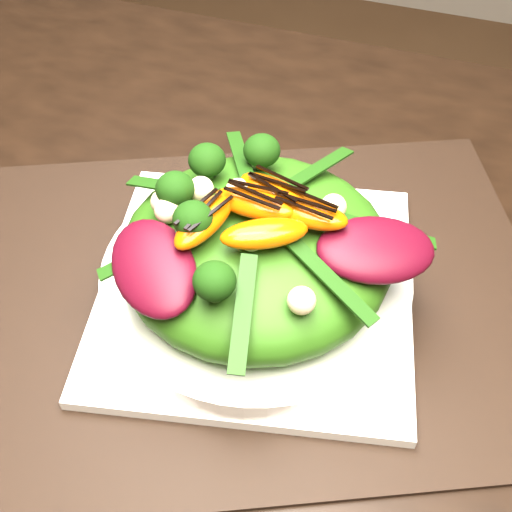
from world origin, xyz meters
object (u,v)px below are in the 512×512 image
(salad_bowl, at_px, (256,277))
(orange_segment, at_px, (269,192))
(lettuce_mound, at_px, (256,250))
(plate_base, at_px, (256,288))
(placemat, at_px, (256,293))

(salad_bowl, height_order, orange_segment, orange_segment)
(lettuce_mound, distance_m, orange_segment, 0.05)
(salad_bowl, relative_size, lettuce_mound, 1.18)
(plate_base, height_order, salad_bowl, salad_bowl)
(lettuce_mound, relative_size, orange_segment, 3.36)
(placemat, distance_m, lettuce_mound, 0.05)
(placemat, height_order, lettuce_mound, lettuce_mound)
(lettuce_mound, bearing_deg, plate_base, 0.00)
(plate_base, bearing_deg, lettuce_mound, 0.00)
(placemat, height_order, salad_bowl, salad_bowl)
(placemat, relative_size, plate_base, 1.89)
(placemat, xyz_separation_m, lettuce_mound, (0.00, -0.00, 0.05))
(lettuce_mound, height_order, orange_segment, orange_segment)
(plate_base, xyz_separation_m, salad_bowl, (0.00, 0.00, 0.01))
(orange_segment, bearing_deg, placemat, -98.18)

